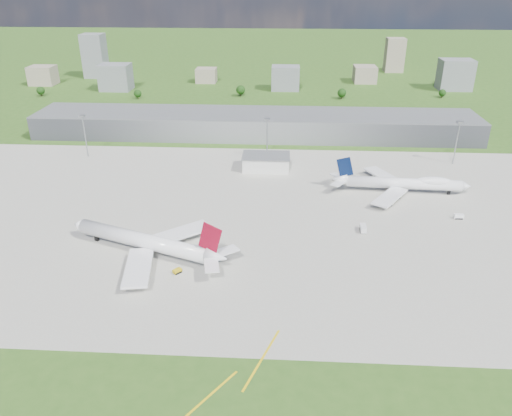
# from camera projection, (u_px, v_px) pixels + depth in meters

# --- Properties ---
(ground) EXTENTS (1400.00, 1400.00, 0.00)m
(ground) POSITION_uv_depth(u_px,v_px,m) (254.00, 142.00, 332.60)
(ground) COLOR #30561A
(ground) RESTS_ON ground
(apron) EXTENTS (360.00, 190.00, 0.08)m
(apron) POSITION_uv_depth(u_px,v_px,m) (261.00, 215.00, 233.07)
(apron) COLOR #9B988D
(apron) RESTS_ON ground
(terminal) EXTENTS (300.00, 42.00, 15.00)m
(terminal) POSITION_uv_depth(u_px,v_px,m) (255.00, 124.00, 342.85)
(terminal) COLOR slate
(terminal) RESTS_ON ground
(ops_building) EXTENTS (26.00, 16.00, 8.00)m
(ops_building) POSITION_uv_depth(u_px,v_px,m) (266.00, 163.00, 285.35)
(ops_building) COLOR silver
(ops_building) RESTS_ON ground
(mast_west) EXTENTS (3.50, 2.00, 25.90)m
(mast_west) POSITION_uv_depth(u_px,v_px,m) (84.00, 129.00, 298.64)
(mast_west) COLOR gray
(mast_west) RESTS_ON ground
(mast_center) EXTENTS (3.50, 2.00, 25.90)m
(mast_center) POSITION_uv_depth(u_px,v_px,m) (267.00, 132.00, 292.91)
(mast_center) COLOR gray
(mast_center) RESTS_ON ground
(mast_east) EXTENTS (3.50, 2.00, 25.90)m
(mast_east) POSITION_uv_depth(u_px,v_px,m) (458.00, 135.00, 287.19)
(mast_east) COLOR gray
(mast_east) RESTS_ON ground
(airliner_red_twin) EXTENTS (70.79, 53.63, 20.22)m
(airliner_red_twin) POSITION_uv_depth(u_px,v_px,m) (148.00, 242.00, 199.22)
(airliner_red_twin) COLOR white
(airliner_red_twin) RESTS_ON ground
(airliner_blue_quad) EXTENTS (69.65, 54.55, 18.18)m
(airliner_blue_quad) POSITION_uv_depth(u_px,v_px,m) (403.00, 183.00, 254.94)
(airliner_blue_quad) COLOR white
(airliner_blue_quad) RESTS_ON ground
(tug_yellow) EXTENTS (3.63, 3.71, 1.67)m
(tug_yellow) POSITION_uv_depth(u_px,v_px,m) (177.00, 271.00, 188.54)
(tug_yellow) COLOR #B9990A
(tug_yellow) RESTS_ON ground
(van_white_near) EXTENTS (2.72, 5.74, 2.85)m
(van_white_near) POSITION_uv_depth(u_px,v_px,m) (363.00, 229.00, 218.29)
(van_white_near) COLOR silver
(van_white_near) RESTS_ON ground
(van_white_far) EXTENTS (4.29, 2.13, 2.24)m
(van_white_far) POSITION_uv_depth(u_px,v_px,m) (459.00, 217.00, 229.42)
(van_white_far) COLOR white
(van_white_far) RESTS_ON ground
(bldg_far_w) EXTENTS (24.00, 20.00, 18.00)m
(bldg_far_w) POSITION_uv_depth(u_px,v_px,m) (43.00, 75.00, 493.13)
(bldg_far_w) COLOR gray
(bldg_far_w) RESTS_ON ground
(bldg_w) EXTENTS (28.00, 22.00, 24.00)m
(bldg_w) POSITION_uv_depth(u_px,v_px,m) (116.00, 77.00, 469.67)
(bldg_w) COLOR slate
(bldg_w) RESTS_ON ground
(bldg_cw) EXTENTS (20.00, 18.00, 14.00)m
(bldg_cw) POSITION_uv_depth(u_px,v_px,m) (206.00, 75.00, 503.67)
(bldg_cw) COLOR gray
(bldg_cw) RESTS_ON ground
(bldg_c) EXTENTS (26.00, 20.00, 22.00)m
(bldg_c) POSITION_uv_depth(u_px,v_px,m) (285.00, 78.00, 470.77)
(bldg_c) COLOR slate
(bldg_c) RESTS_ON ground
(bldg_ce) EXTENTS (22.00, 24.00, 16.00)m
(bldg_ce) POSITION_uv_depth(u_px,v_px,m) (365.00, 74.00, 503.90)
(bldg_ce) COLOR gray
(bldg_ce) RESTS_ON ground
(bldg_e) EXTENTS (30.00, 22.00, 28.00)m
(bldg_e) POSITION_uv_depth(u_px,v_px,m) (455.00, 75.00, 470.14)
(bldg_e) COLOR slate
(bldg_e) RESTS_ON ground
(bldg_tall_w) EXTENTS (22.00, 20.00, 44.00)m
(bldg_tall_w) POSITION_uv_depth(u_px,v_px,m) (95.00, 56.00, 521.41)
(bldg_tall_w) COLOR slate
(bldg_tall_w) RESTS_ON ground
(bldg_tall_e) EXTENTS (20.00, 18.00, 36.00)m
(bldg_tall_e) POSITION_uv_depth(u_px,v_px,m) (394.00, 55.00, 551.48)
(bldg_tall_e) COLOR gray
(bldg_tall_e) RESTS_ON ground
(tree_far_w) EXTENTS (7.20, 7.20, 8.80)m
(tree_far_w) POSITION_uv_depth(u_px,v_px,m) (41.00, 91.00, 448.75)
(tree_far_w) COLOR #382314
(tree_far_w) RESTS_ON ground
(tree_w) EXTENTS (6.75, 6.75, 8.25)m
(tree_w) POSITION_uv_depth(u_px,v_px,m) (138.00, 93.00, 439.70)
(tree_w) COLOR #382314
(tree_w) RESTS_ON ground
(tree_c) EXTENTS (8.10, 8.10, 9.90)m
(tree_c) POSITION_uv_depth(u_px,v_px,m) (241.00, 90.00, 448.09)
(tree_c) COLOR #382314
(tree_c) RESTS_ON ground
(tree_e) EXTENTS (7.65, 7.65, 9.35)m
(tree_e) POSITION_uv_depth(u_px,v_px,m) (342.00, 93.00, 439.05)
(tree_e) COLOR #382314
(tree_e) RESTS_ON ground
(tree_far_e) EXTENTS (6.30, 6.30, 7.70)m
(tree_far_e) POSITION_uv_depth(u_px,v_px,m) (442.00, 93.00, 443.79)
(tree_far_e) COLOR #382314
(tree_far_e) RESTS_ON ground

